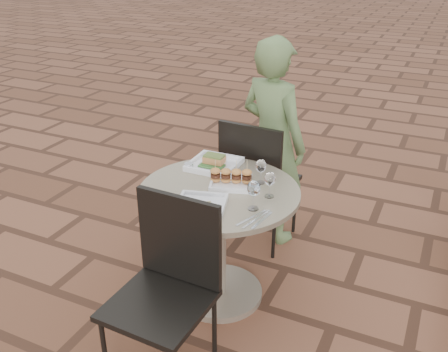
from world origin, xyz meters
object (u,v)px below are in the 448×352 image
at_px(chair_near, 169,276).
at_px(chair_far, 256,174).
at_px(cafe_table, 219,228).
at_px(plate_tuna, 201,205).
at_px(diner, 272,142).
at_px(plate_sliders, 231,178).
at_px(plate_salmon, 214,163).

bearing_deg(chair_near, chair_far, 94.14).
relative_size(cafe_table, plate_tuna, 2.90).
bearing_deg(chair_far, plate_tuna, 95.27).
bearing_deg(cafe_table, diner, 88.62).
bearing_deg(cafe_table, plate_sliders, 70.78).
bearing_deg(plate_salmon, plate_sliders, -41.83).
bearing_deg(plate_tuna, plate_sliders, 84.61).
height_order(chair_far, plate_tuna, chair_far).
bearing_deg(chair_near, plate_sliders, 91.06).
relative_size(plate_salmon, plate_sliders, 0.99).
xyz_separation_m(plate_salmon, plate_sliders, (0.19, -0.17, 0.01)).
bearing_deg(cafe_table, plate_tuna, -89.50).
relative_size(plate_sliders, plate_tuna, 0.93).
relative_size(chair_near, plate_sliders, 3.22).
distance_m(chair_far, diner, 0.26).
distance_m(diner, plate_tuna, 1.03).
bearing_deg(plate_sliders, diner, 90.98).
bearing_deg(plate_salmon, chair_far, 69.46).
relative_size(chair_far, diner, 0.64).
relative_size(chair_far, chair_near, 1.00).
relative_size(chair_near, diner, 0.64).
xyz_separation_m(chair_near, plate_tuna, (-0.02, 0.37, 0.20)).
bearing_deg(chair_far, cafe_table, 95.73).
distance_m(cafe_table, chair_far, 0.62).
bearing_deg(plate_salmon, chair_near, -78.16).
bearing_deg(diner, chair_far, 96.91).
relative_size(cafe_table, diner, 0.62).
distance_m(chair_far, chair_near, 1.21).
bearing_deg(plate_sliders, plate_salmon, 138.17).
bearing_deg(plate_sliders, plate_tuna, -95.39).
bearing_deg(chair_far, chair_near, 95.56).
relative_size(chair_far, plate_salmon, 3.25).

